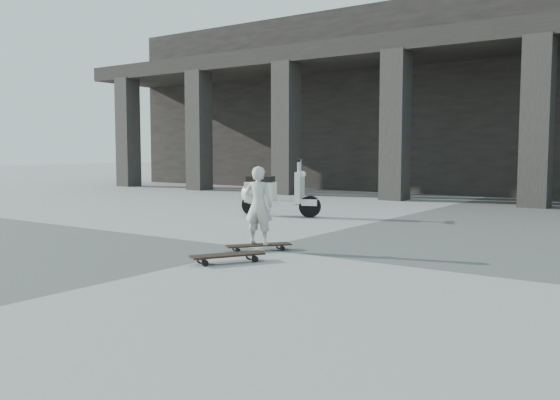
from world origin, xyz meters
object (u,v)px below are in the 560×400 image
Objects in this scene: skateboard_spare at (228,256)px; longboard at (259,246)px; scooter at (267,193)px; child at (258,205)px.

longboard is at bearing 43.64° from skateboard_spare.
scooter is at bearing 61.55° from skateboard_spare.
longboard is 0.93× the size of skateboard_spare.
child is at bearing -72.33° from scooter.
scooter is at bearing -72.25° from child.
longboard is at bearing -72.33° from scooter.
child is at bearing -52.74° from longboard.
skateboard_spare reaches higher than longboard.
child is (-0.21, 0.89, 0.53)m from skateboard_spare.
scooter reaches higher than skateboard_spare.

